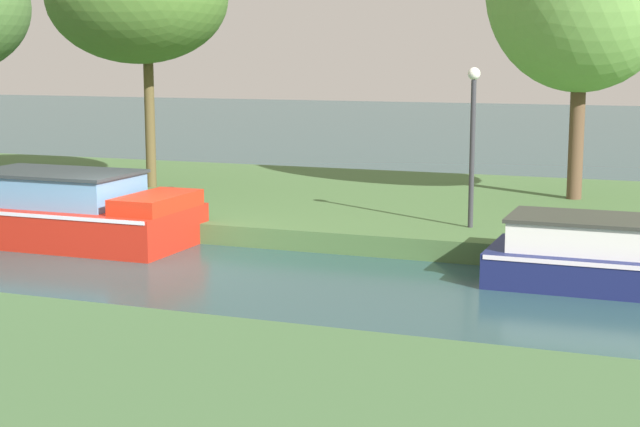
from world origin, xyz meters
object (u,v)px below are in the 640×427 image
object	(u,v)px
navy_narrowboat	(624,258)
mooring_post_near	(170,202)
lamp_post	(473,128)
red_barge	(70,212)

from	to	relation	value
navy_narrowboat	mooring_post_near	distance (m)	9.22
lamp_post	mooring_post_near	world-z (taller)	lamp_post
navy_narrowboat	lamp_post	distance (m)	4.24
red_barge	lamp_post	world-z (taller)	lamp_post
navy_narrowboat	mooring_post_near	xyz separation A→B (m)	(-9.11, 1.43, 0.22)
lamp_post	mooring_post_near	distance (m)	6.37
navy_narrowboat	mooring_post_near	size ratio (longest dim) A/B	7.37
navy_narrowboat	red_barge	bearing A→B (deg)	180.00
navy_narrowboat	lamp_post	world-z (taller)	lamp_post
red_barge	lamp_post	distance (m)	8.10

